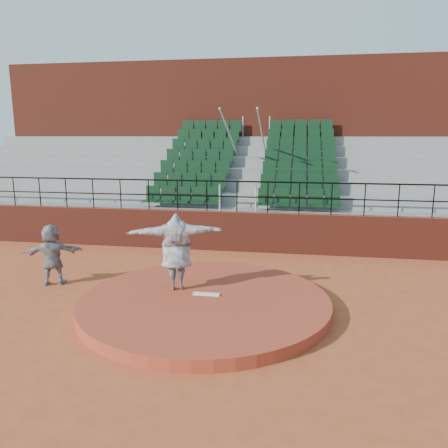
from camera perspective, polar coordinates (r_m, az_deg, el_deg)
The scene contains 9 objects.
ground at distance 9.88m, azimuth -2.49°, elevation -10.88°, with size 90.00×90.00×0.00m, color #AB4B26.
pitchers_mound at distance 9.84m, azimuth -2.49°, elevation -10.20°, with size 5.50×5.50×0.25m, color #A43C24.
pitching_rubber at distance 9.92m, azimuth -2.32°, elevation -9.14°, with size 0.60×0.15×0.03m, color white.
boundary_wall at distance 14.40m, azimuth 1.68°, elevation -0.96°, with size 24.00×0.30×1.30m, color maroon.
wall_railing at distance 14.17m, azimuth 1.71°, elevation 4.49°, with size 24.04×0.05×1.03m.
seating_deck at distance 17.84m, azimuth 3.34°, elevation 4.00°, with size 24.00×5.97×4.63m.
press_box_facade at distance 21.62m, azimuth 4.60°, elevation 10.93°, with size 24.00×3.00×7.10m, color maroon.
pitcher at distance 10.10m, azimuth -6.26°, elevation -3.58°, with size 2.20×0.60×1.79m, color black.
fielder at distance 11.97m, azimuth -21.52°, elevation -3.70°, with size 1.46×0.47×1.57m, color black.
Camera 1 is at (1.95, -8.93, 3.77)m, focal length 35.00 mm.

